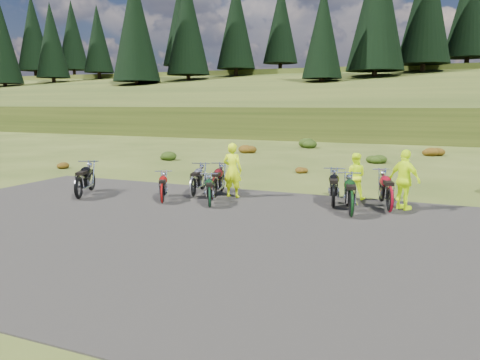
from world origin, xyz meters
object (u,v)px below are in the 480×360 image
at_px(motorcycle_3, 193,198).
at_px(person_middle, 232,171).
at_px(motorcycle_0, 79,200).
at_px(motorcycle_7, 351,218).

height_order(motorcycle_3, person_middle, person_middle).
bearing_deg(motorcycle_0, person_middle, -87.19).
bearing_deg(person_middle, motorcycle_7, 162.14).
distance_m(motorcycle_0, motorcycle_7, 9.23).
bearing_deg(motorcycle_7, motorcycle_3, 68.23).
bearing_deg(motorcycle_3, motorcycle_7, -111.18).
height_order(motorcycle_0, motorcycle_3, motorcycle_0).
xyz_separation_m(motorcycle_0, person_middle, (4.76, 2.45, 0.96)).
bearing_deg(motorcycle_3, person_middle, -76.87).
relative_size(motorcycle_3, person_middle, 1.10).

